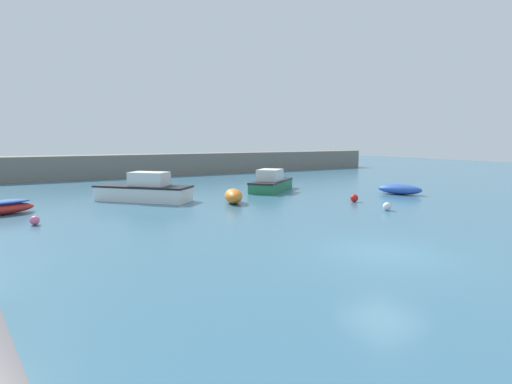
% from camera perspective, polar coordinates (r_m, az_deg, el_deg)
% --- Properties ---
extents(ground_plane, '(120.00, 120.00, 0.20)m').
position_cam_1_polar(ground_plane, '(14.56, 17.77, -8.69)').
color(ground_plane, '#38667F').
extents(harbor_breakwater, '(59.29, 3.03, 2.29)m').
position_cam_1_polar(harbor_breakwater, '(44.22, -16.02, 3.72)').
color(harbor_breakwater, slate).
rests_on(harbor_breakwater, ground_plane).
extents(motorboat_with_cabin, '(5.68, 5.72, 1.84)m').
position_cam_1_polar(motorboat_with_cabin, '(26.16, -15.64, 0.24)').
color(motorboat_with_cabin, white).
rests_on(motorboat_with_cabin, ground_plane).
extents(cabin_cruiser_white, '(5.13, 4.73, 1.65)m').
position_cam_1_polar(cabin_cruiser_white, '(30.18, 2.15, 1.33)').
color(cabin_cruiser_white, '#287A4C').
rests_on(cabin_cruiser_white, ground_plane).
extents(rowboat_blue_near, '(2.52, 3.26, 0.72)m').
position_cam_1_polar(rowboat_blue_near, '(30.02, 19.84, 0.38)').
color(rowboat_blue_near, '#2D56B7').
rests_on(rowboat_blue_near, ground_plane).
extents(dinghy_near_pier, '(1.76, 2.48, 0.88)m').
position_cam_1_polar(dinghy_near_pier, '(24.38, -3.25, -0.57)').
color(dinghy_near_pier, orange).
rests_on(dinghy_near_pier, ground_plane).
extents(rowboat_with_red_cover, '(3.35, 1.87, 0.75)m').
position_cam_1_polar(rowboat_with_red_cover, '(24.54, -32.73, -1.87)').
color(rowboat_with_red_cover, red).
rests_on(rowboat_with_red_cover, ground_plane).
extents(mooring_buoy_white, '(0.46, 0.46, 0.46)m').
position_cam_1_polar(mooring_buoy_white, '(22.98, 18.22, -1.97)').
color(mooring_buoy_white, white).
rests_on(mooring_buoy_white, ground_plane).
extents(mooring_buoy_pink, '(0.42, 0.42, 0.42)m').
position_cam_1_polar(mooring_buoy_pink, '(20.80, -29.06, -3.57)').
color(mooring_buoy_pink, '#EA668C').
rests_on(mooring_buoy_pink, ground_plane).
extents(mooring_buoy_red, '(0.49, 0.49, 0.49)m').
position_cam_1_polar(mooring_buoy_red, '(25.55, 13.86, -0.85)').
color(mooring_buoy_red, red).
rests_on(mooring_buoy_red, ground_plane).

